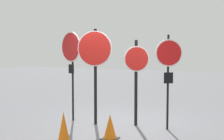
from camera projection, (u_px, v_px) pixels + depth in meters
ground_plane at (117, 125)px, 8.33m from camera, size 40.00×40.00×0.00m
stop_sign_0 at (71, 53)px, 8.68m from camera, size 0.79×0.33×2.50m
stop_sign_1 at (95, 57)px, 8.23m from camera, size 0.93×0.23×2.56m
stop_sign_2 at (136, 69)px, 8.15m from camera, size 0.58×0.38×2.26m
stop_sign_3 at (169, 62)px, 7.69m from camera, size 0.59×0.37×2.38m
traffic_cone_0 at (64, 129)px, 6.49m from camera, size 0.34×0.34×0.73m
traffic_cone_1 at (110, 127)px, 7.02m from camera, size 0.35×0.35×0.57m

